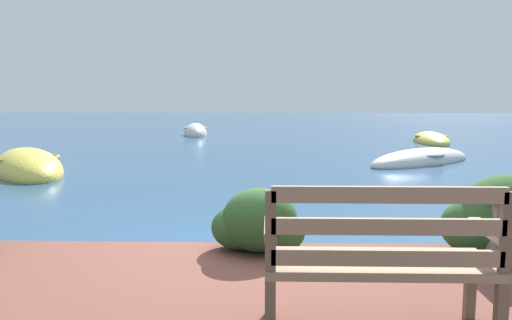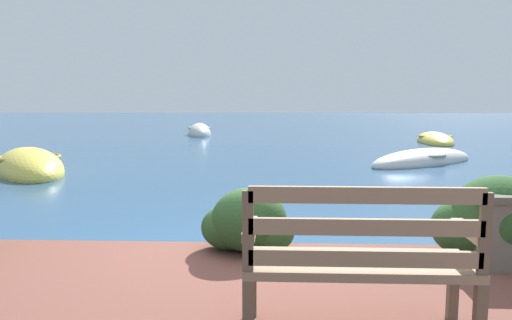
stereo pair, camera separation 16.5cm
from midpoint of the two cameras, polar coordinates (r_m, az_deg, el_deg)
ground_plane at (r=4.94m, az=-2.31°, el=-11.82°), size 80.00×80.00×0.00m
park_bench at (r=3.00m, az=13.32°, el=-10.79°), size 1.34×0.48×0.93m
hedge_clump_left at (r=4.55m, az=0.11°, el=-7.30°), size 0.85×0.61×0.58m
hedge_clump_centre at (r=4.83m, az=26.75°, el=-6.44°), size 1.07×0.77×0.73m
rowboat_nearest at (r=11.60m, az=-24.08°, el=-0.88°), size 2.88×3.45×0.88m
rowboat_mid at (r=12.58m, az=18.89°, el=-0.12°), size 3.31×2.84×0.61m
rowboat_far at (r=18.23m, az=20.02°, el=2.07°), size 1.43×3.17×0.61m
rowboat_outer at (r=20.40m, az=-6.25°, el=3.06°), size 1.32×2.53×0.83m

